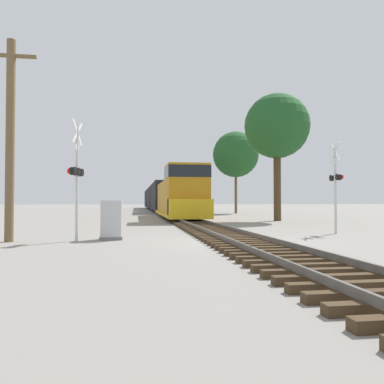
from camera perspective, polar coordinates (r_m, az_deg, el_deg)
ground_plane at (r=13.80m, az=7.02°, el=-7.61°), size 400.00×400.00×0.00m
rail_track_bed at (r=13.78m, az=7.01°, el=-7.05°), size 2.60×160.00×0.31m
freight_train at (r=59.83m, az=-5.10°, el=-0.96°), size 3.00×69.98×4.17m
crossing_signal_near at (r=14.74m, az=-17.23°, el=2.70°), size 0.51×1.01×4.55m
crossing_signal_far at (r=18.58m, az=21.07°, el=1.57°), size 0.42×1.01×4.22m
relay_cabinet at (r=14.92m, az=-12.18°, el=-4.24°), size 0.86×0.69×1.52m
utility_pole at (r=15.48m, az=-25.97°, el=7.51°), size 1.80×0.32×7.49m
tree_far_right at (r=30.19m, az=12.81°, el=9.66°), size 5.02×5.02×9.87m
tree_mid_background at (r=48.03m, az=6.68°, el=5.69°), size 5.81×5.81×10.39m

